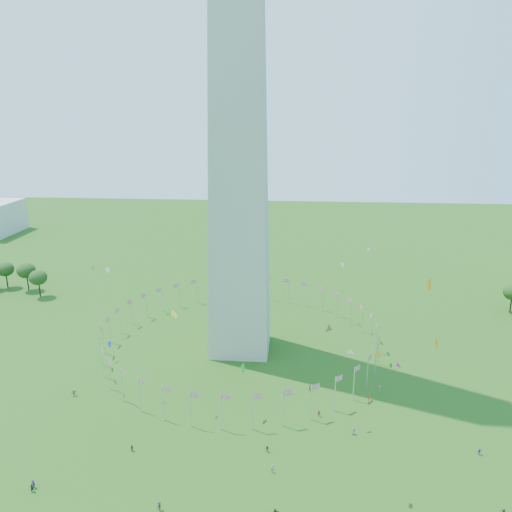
% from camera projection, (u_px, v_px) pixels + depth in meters
% --- Properties ---
extents(ground, '(600.00, 600.00, 0.00)m').
position_uv_depth(ground, '(214.00, 460.00, 101.96)').
color(ground, '#1C4710').
rests_on(ground, ground).
extents(washington_monument, '(16.80, 16.80, 169.00)m').
position_uv_depth(washington_monument, '(238.00, 44.00, 125.77)').
color(washington_monument, '#B6B2A2').
rests_on(washington_monument, ground).
extents(flag_ring, '(80.24, 80.24, 9.00)m').
position_uv_depth(flag_ring, '(241.00, 334.00, 148.47)').
color(flag_ring, silver).
rests_on(flag_ring, ground).
extents(crowd, '(94.64, 61.75, 1.93)m').
position_uv_depth(crowd, '(264.00, 472.00, 97.32)').
color(crowd, '#292929').
rests_on(crowd, ground).
extents(kites_aloft, '(105.18, 76.41, 36.89)m').
position_uv_depth(kites_aloft, '(304.00, 336.00, 112.72)').
color(kites_aloft, white).
rests_on(kites_aloft, ground).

